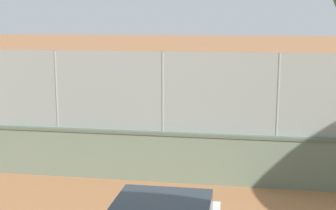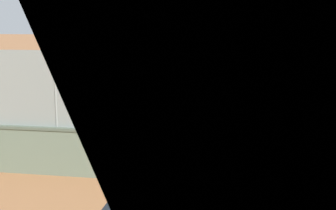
{
  "view_description": "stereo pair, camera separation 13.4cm",
  "coord_description": "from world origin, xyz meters",
  "px_view_note": "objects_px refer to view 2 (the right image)",
  "views": [
    {
      "loc": [
        -3.96,
        22.76,
        4.37
      ],
      "look_at": [
        -0.51,
        5.31,
        1.15
      ],
      "focal_mm": 49.22,
      "sensor_mm": 36.0,
      "label": 1
    },
    {
      "loc": [
        -4.09,
        22.73,
        4.37
      ],
      "look_at": [
        -0.51,
        5.31,
        1.15
      ],
      "focal_mm": 49.22,
      "sensor_mm": 36.0,
      "label": 2
    }
  ],
  "objects_px": {
    "player_baseline_waiting": "(267,104)",
    "sports_ball": "(269,108)",
    "player_near_wall_returning": "(78,90)",
    "player_foreground_swinging": "(166,87)"
  },
  "relations": [
    {
      "from": "player_near_wall_returning",
      "to": "player_foreground_swinging",
      "type": "xyz_separation_m",
      "value": [
        -4.18,
        -1.82,
        -0.01
      ]
    },
    {
      "from": "player_baseline_waiting",
      "to": "sports_ball",
      "type": "relative_size",
      "value": 15.42
    },
    {
      "from": "player_near_wall_returning",
      "to": "sports_ball",
      "type": "bearing_deg",
      "value": 163.85
    },
    {
      "from": "player_foreground_swinging",
      "to": "sports_ball",
      "type": "bearing_deg",
      "value": 139.17
    },
    {
      "from": "player_baseline_waiting",
      "to": "sports_ball",
      "type": "distance_m",
      "value": 0.66
    },
    {
      "from": "sports_ball",
      "to": "player_near_wall_returning",
      "type": "bearing_deg",
      "value": -16.15
    },
    {
      "from": "player_baseline_waiting",
      "to": "player_foreground_swinging",
      "type": "bearing_deg",
      "value": -36.87
    },
    {
      "from": "player_near_wall_returning",
      "to": "player_foreground_swinging",
      "type": "height_order",
      "value": "player_near_wall_returning"
    },
    {
      "from": "player_baseline_waiting",
      "to": "player_near_wall_returning",
      "type": "distance_m",
      "value": 9.6
    },
    {
      "from": "sports_ball",
      "to": "player_foreground_swinging",
      "type": "bearing_deg",
      "value": -40.83
    }
  ]
}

